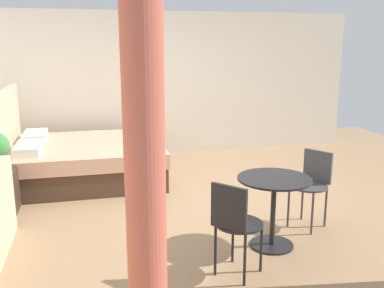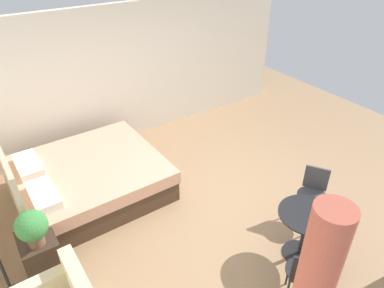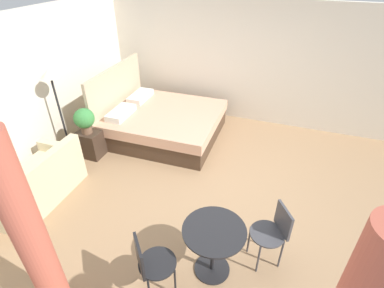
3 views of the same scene
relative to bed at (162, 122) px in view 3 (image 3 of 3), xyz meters
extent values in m
cube|color=#9E7A56|center=(-1.29, -1.61, -0.32)|extent=(8.30, 9.62, 0.02)
cube|color=silver|center=(-1.29, 1.70, 0.95)|extent=(8.30, 0.12, 2.52)
cube|color=silver|center=(1.36, -1.61, 0.95)|extent=(0.12, 6.62, 2.52)
cube|color=#473323|center=(0.00, -0.09, -0.14)|extent=(1.92, 2.11, 0.34)
cube|color=tan|center=(0.00, -0.09, 0.13)|extent=(1.96, 2.15, 0.20)
cube|color=tan|center=(-0.02, 0.98, 0.37)|extent=(1.94, 0.10, 1.35)
cube|color=white|center=(-0.43, 0.66, 0.29)|extent=(0.68, 0.33, 0.12)
cube|color=white|center=(0.40, 0.68, 0.29)|extent=(0.68, 0.33, 0.12)
cube|color=beige|center=(-2.40, 1.03, -0.09)|extent=(1.46, 0.79, 0.43)
cube|color=beige|center=(-2.39, 0.71, 0.32)|extent=(1.45, 0.16, 0.38)
cube|color=beige|center=(-1.74, 1.04, 0.21)|extent=(0.15, 0.77, 0.17)
cube|color=#38281E|center=(-1.05, 0.93, -0.05)|extent=(0.51, 0.42, 0.51)
cylinder|color=brown|center=(-1.15, 0.93, 0.27)|extent=(0.18, 0.18, 0.14)
sphere|color=#387F3D|center=(-1.15, 0.93, 0.49)|extent=(0.36, 0.36, 0.36)
cylinder|color=black|center=(-1.24, 1.34, -0.30)|extent=(0.24, 0.24, 0.02)
cylinder|color=black|center=(-1.24, 1.34, 0.46)|extent=(0.04, 0.04, 1.50)
cone|color=beige|center=(-1.24, 1.34, 1.29)|extent=(0.31, 0.31, 0.16)
cylinder|color=black|center=(-2.67, -1.88, -0.30)|extent=(0.43, 0.43, 0.02)
cylinder|color=black|center=(-2.67, -1.88, 0.03)|extent=(0.05, 0.05, 0.68)
cylinder|color=black|center=(-2.67, -1.88, 0.39)|extent=(0.71, 0.71, 0.02)
cylinder|color=#3F3F44|center=(-2.27, -2.23, -0.08)|extent=(0.02, 0.02, 0.45)
cylinder|color=#3F3F44|center=(-2.51, -2.38, -0.08)|extent=(0.02, 0.02, 0.45)
cylinder|color=#3F3F44|center=(-2.12, -2.47, -0.08)|extent=(0.02, 0.02, 0.45)
cylinder|color=#3F3F44|center=(-2.36, -2.62, -0.08)|extent=(0.02, 0.02, 0.45)
cylinder|color=#3F3F44|center=(-2.32, -2.43, 0.16)|extent=(0.56, 0.56, 0.02)
cube|color=#3F3F44|center=(-2.22, -2.57, 0.34)|extent=(0.29, 0.20, 0.35)
cylinder|color=black|center=(-3.11, -1.58, -0.08)|extent=(0.02, 0.02, 0.45)
cylinder|color=black|center=(-2.90, -1.40, -0.08)|extent=(0.02, 0.02, 0.45)
cylinder|color=black|center=(-3.08, -1.18, -0.08)|extent=(0.02, 0.02, 0.45)
cylinder|color=black|center=(-3.10, -1.38, 0.15)|extent=(0.58, 0.58, 0.02)
cube|color=black|center=(-3.21, -1.25, 0.35)|extent=(0.27, 0.24, 0.38)
cylinder|color=#C15B47|center=(-3.69, -0.53, 0.82)|extent=(0.27, 0.27, 2.25)
camera|label=1|loc=(-6.34, -0.25, 1.63)|focal=40.38mm
camera|label=2|loc=(-4.50, 1.01, 3.36)|focal=33.09mm
camera|label=3|loc=(-4.78, -2.38, 2.92)|focal=27.52mm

